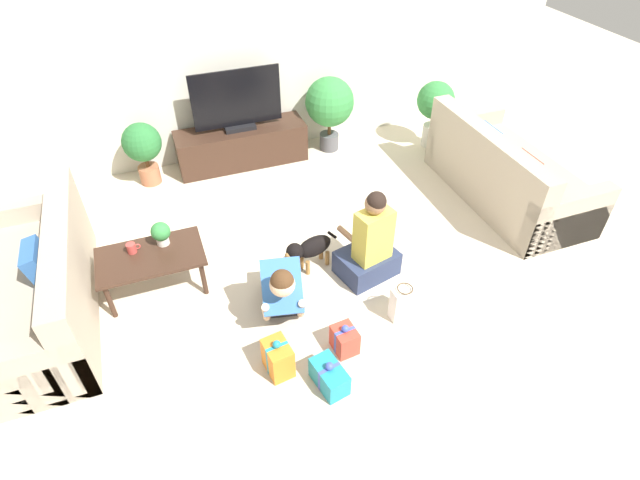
# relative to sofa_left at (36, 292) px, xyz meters

# --- Properties ---
(ground_plane) EXTENTS (16.00, 16.00, 0.00)m
(ground_plane) POSITION_rel_sofa_left_xyz_m (2.38, -0.45, -0.30)
(ground_plane) COLOR beige
(wall_back) EXTENTS (8.40, 0.06, 2.60)m
(wall_back) POSITION_rel_sofa_left_xyz_m (2.38, 2.18, 1.00)
(wall_back) COLOR beige
(wall_back) RESTS_ON ground_plane
(sofa_left) EXTENTS (0.94, 1.96, 0.86)m
(sofa_left) POSITION_rel_sofa_left_xyz_m (0.00, 0.00, 0.00)
(sofa_left) COLOR tan
(sofa_left) RESTS_ON ground_plane
(sofa_right) EXTENTS (0.94, 1.96, 0.86)m
(sofa_right) POSITION_rel_sofa_left_xyz_m (4.75, 0.13, 0.00)
(sofa_right) COLOR tan
(sofa_right) RESTS_ON ground_plane
(coffee_table) EXTENTS (0.91, 0.54, 0.41)m
(coffee_table) POSITION_rel_sofa_left_xyz_m (0.94, 0.00, 0.06)
(coffee_table) COLOR #382319
(coffee_table) RESTS_ON ground_plane
(tv_console) EXTENTS (1.56, 0.46, 0.47)m
(tv_console) POSITION_rel_sofa_left_xyz_m (2.20, 1.88, -0.06)
(tv_console) COLOR #382319
(tv_console) RESTS_ON ground_plane
(tv) EXTENTS (1.04, 0.20, 0.72)m
(tv) POSITION_rel_sofa_left_xyz_m (2.20, 1.88, 0.49)
(tv) COLOR black
(tv) RESTS_ON tv_console
(potted_plant_back_left) EXTENTS (0.43, 0.43, 0.75)m
(potted_plant_back_left) POSITION_rel_sofa_left_xyz_m (1.07, 1.83, 0.18)
(potted_plant_back_left) COLOR #A36042
(potted_plant_back_left) RESTS_ON ground_plane
(potted_plant_corner_right) EXTENTS (0.47, 0.47, 0.86)m
(potted_plant_corner_right) POSITION_rel_sofa_left_xyz_m (4.60, 1.46, 0.27)
(potted_plant_corner_right) COLOR beige
(potted_plant_corner_right) RESTS_ON ground_plane
(potted_plant_back_right) EXTENTS (0.60, 0.60, 0.95)m
(potted_plant_back_right) POSITION_rel_sofa_left_xyz_m (3.33, 1.83, 0.32)
(potted_plant_back_right) COLOR #4C4C51
(potted_plant_back_right) RESTS_ON ground_plane
(person_kneeling) EXTENTS (0.47, 0.78, 0.75)m
(person_kneeling) POSITION_rel_sofa_left_xyz_m (1.92, -0.70, 0.03)
(person_kneeling) COLOR #23232D
(person_kneeling) RESTS_ON ground_plane
(person_sitting) EXTENTS (0.60, 0.56, 0.95)m
(person_sitting) POSITION_rel_sofa_left_xyz_m (2.82, -0.49, 0.04)
(person_sitting) COLOR #283351
(person_sitting) RESTS_ON ground_plane
(dog) EXTENTS (0.56, 0.27, 0.38)m
(dog) POSITION_rel_sofa_left_xyz_m (2.33, -0.23, -0.05)
(dog) COLOR black
(dog) RESTS_ON ground_plane
(gift_box_a) EXTENTS (0.21, 0.27, 0.34)m
(gift_box_a) POSITION_rel_sofa_left_xyz_m (1.72, -1.23, -0.15)
(gift_box_a) COLOR orange
(gift_box_a) RESTS_ON ground_plane
(gift_box_b) EXTENTS (0.19, 0.23, 0.28)m
(gift_box_b) POSITION_rel_sofa_left_xyz_m (2.28, -1.22, -0.18)
(gift_box_b) COLOR red
(gift_box_b) RESTS_ON ground_plane
(gift_box_c) EXTENTS (0.24, 0.34, 0.26)m
(gift_box_c) POSITION_rel_sofa_left_xyz_m (2.04, -1.50, -0.19)
(gift_box_c) COLOR teal
(gift_box_c) RESTS_ON ground_plane
(gift_bag_a) EXTENTS (0.21, 0.14, 0.34)m
(gift_bag_a) POSITION_rel_sofa_left_xyz_m (2.87, -1.07, -0.13)
(gift_bag_a) COLOR white
(gift_bag_a) RESTS_ON ground_plane
(mug) EXTENTS (0.12, 0.08, 0.09)m
(mug) POSITION_rel_sofa_left_xyz_m (0.81, 0.10, 0.16)
(mug) COLOR #B23D38
(mug) RESTS_ON coffee_table
(tabletop_plant) EXTENTS (0.17, 0.17, 0.22)m
(tabletop_plant) POSITION_rel_sofa_left_xyz_m (1.08, 0.12, 0.23)
(tabletop_plant) COLOR beige
(tabletop_plant) RESTS_ON coffee_table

